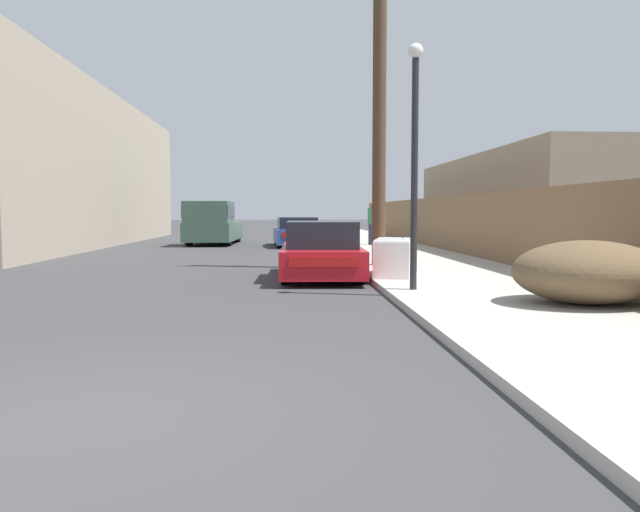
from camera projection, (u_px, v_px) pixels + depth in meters
name	position (u px, v px, depth m)	size (l,w,h in m)	color
ground_plane	(87.00, 422.00, 4.42)	(220.00, 220.00, 0.00)	#38383A
sidewalk_curb	(370.00, 243.00, 28.13)	(4.20, 63.00, 0.12)	#ADA89E
discarded_fridge	(393.00, 257.00, 13.42)	(1.11, 1.90, 0.81)	white
parked_sports_car_red	(321.00, 252.00, 13.93)	(1.89, 4.30, 1.28)	red
car_parked_mid	(297.00, 232.00, 26.76)	(2.05, 4.52, 1.25)	#2D478C
pickup_truck	(212.00, 224.00, 27.99)	(2.23, 5.72, 1.93)	#385647
utility_pole	(380.00, 83.00, 15.80)	(1.80, 0.35, 9.07)	#4C3826
street_lamp	(415.00, 147.00, 10.82)	(0.26, 0.26, 4.26)	#232326
brush_pile	(588.00, 272.00, 9.28)	(2.24, 1.94, 0.95)	brown
wooden_fence	(463.00, 224.00, 20.24)	(0.08, 30.94, 1.92)	brown
building_left_block	(42.00, 171.00, 27.79)	(7.00, 24.38, 6.58)	tan
building_right_house	(537.00, 202.00, 26.40)	(6.00, 16.25, 3.81)	gray
pedestrian	(372.00, 222.00, 25.73)	(0.34, 0.34, 1.79)	#282D42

